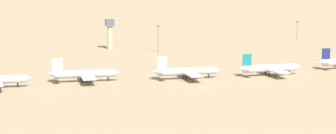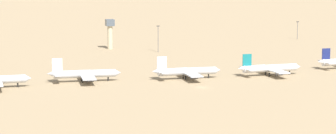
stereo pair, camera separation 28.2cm
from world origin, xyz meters
name	(u,v)px [view 2 (the right image)]	position (x,y,z in m)	size (l,w,h in m)	color
ground	(202,88)	(0.00, 0.00, 0.00)	(4000.00, 4000.00, 0.00)	#9E8460
parked_jet_white_3	(84,74)	(-47.40, 29.81, 3.71)	(34.29, 28.93, 11.32)	silver
parked_jet_white_4	(186,71)	(0.28, 23.64, 3.66)	(33.75, 28.32, 11.16)	silver
parked_jet_teal_5	(269,68)	(42.10, 21.61, 3.64)	(33.53, 28.08, 11.10)	silver
control_tower	(110,31)	(-10.00, 146.78, 11.30)	(5.20, 5.20, 18.73)	#C6B793
light_pole_west	(158,37)	(14.84, 123.34, 9.31)	(1.80, 0.50, 16.18)	#59595E
light_pole_east	(297,29)	(128.23, 162.36, 7.52)	(1.80, 0.50, 12.72)	#59595E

